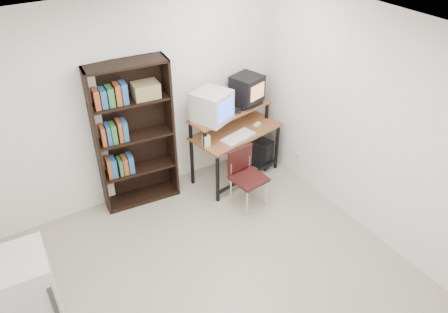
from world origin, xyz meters
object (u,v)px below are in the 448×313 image
crt_monitor (212,106)px  mini_fridge (25,298)px  bookshelf (133,134)px  crt_tv (247,88)px  computer_desk (235,133)px  school_chair (245,172)px  pc_tower (257,151)px

crt_monitor → mini_fridge: size_ratio=0.59×
bookshelf → crt_tv: bearing=2.5°
computer_desk → school_chair: size_ratio=1.65×
crt_monitor → school_chair: (0.11, -0.62, -0.69)m
crt_tv → bookshelf: 1.63m
bookshelf → mini_fridge: (-1.64, -1.34, -0.51)m
school_chair → bookshelf: (-1.10, 0.82, 0.49)m
crt_monitor → bookshelf: size_ratio=0.29×
crt_tv → mini_fridge: bearing=-175.6°
computer_desk → bookshelf: size_ratio=0.68×
crt_monitor → school_chair: 0.93m
computer_desk → mini_fridge: bearing=-169.7°
computer_desk → crt_tv: 0.62m
crt_monitor → mini_fridge: crt_monitor is taller
crt_monitor → pc_tower: (0.76, 0.03, -0.96)m
school_chair → mini_fridge: size_ratio=0.85×
crt_tv → school_chair: size_ratio=0.57×
computer_desk → mini_fridge: computer_desk is taller
pc_tower → bookshelf: bearing=151.7°
bookshelf → computer_desk: bearing=-4.3°
pc_tower → mini_fridge: bearing=176.4°
computer_desk → pc_tower: computer_desk is taller
crt_tv → pc_tower: crt_tv is taller
pc_tower → school_chair: (-0.65, -0.65, 0.27)m
computer_desk → pc_tower: 0.65m
crt_tv → crt_monitor: bearing=174.1°
bookshelf → mini_fridge: size_ratio=2.06×
crt_tv → mini_fridge: 3.56m
pc_tower → mini_fridge: mini_fridge is taller
computer_desk → crt_tv: bearing=17.2°
pc_tower → mini_fridge: 3.60m
school_chair → mini_fridge: (-2.75, -0.52, -0.02)m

